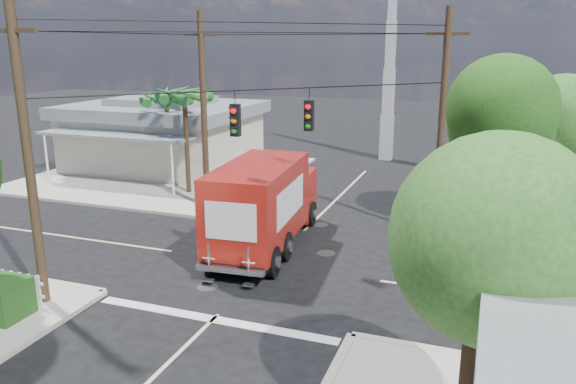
% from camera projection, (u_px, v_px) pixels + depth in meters
% --- Properties ---
extents(ground, '(120.00, 120.00, 0.00)m').
position_uv_depth(ground, '(269.00, 265.00, 20.01)').
color(ground, black).
rests_on(ground, ground).
extents(sidewalk_ne, '(14.12, 14.12, 0.14)m').
position_uv_depth(sidewalk_ne, '(570.00, 210.00, 26.28)').
color(sidewalk_ne, '#9E988E').
rests_on(sidewalk_ne, ground).
extents(sidewalk_nw, '(14.12, 14.12, 0.14)m').
position_uv_depth(sidewalk_nw, '(168.00, 174.00, 33.46)').
color(sidewalk_nw, '#9E988E').
rests_on(sidewalk_nw, ground).
extents(road_markings, '(32.00, 32.00, 0.01)m').
position_uv_depth(road_markings, '(252.00, 281.00, 18.68)').
color(road_markings, beige).
rests_on(road_markings, ground).
extents(building_nw, '(10.80, 10.20, 4.30)m').
position_uv_depth(building_nw, '(164.00, 133.00, 34.71)').
color(building_nw, beige).
rests_on(building_nw, sidewalk_nw).
extents(radio_tower, '(0.80, 0.80, 17.00)m').
position_uv_depth(radio_tower, '(389.00, 74.00, 36.54)').
color(radio_tower, silver).
rests_on(radio_tower, ground).
extents(tree_ne_front, '(4.21, 4.14, 6.66)m').
position_uv_depth(tree_ne_front, '(497.00, 117.00, 22.53)').
color(tree_ne_front, '#422D1C').
rests_on(tree_ne_front, sidewalk_ne).
extents(tree_ne_back, '(3.77, 3.66, 5.82)m').
position_uv_depth(tree_ne_back, '(561.00, 127.00, 23.82)').
color(tree_ne_back, '#422D1C').
rests_on(tree_ne_back, sidewalk_ne).
extents(tree_se, '(3.67, 3.54, 5.62)m').
position_uv_depth(tree_se, '(479.00, 253.00, 10.08)').
color(tree_se, '#422D1C').
rests_on(tree_se, sidewalk_se).
extents(palm_nw_front, '(3.01, 3.08, 5.59)m').
position_uv_depth(palm_nw_front, '(185.00, 97.00, 27.99)').
color(palm_nw_front, '#422D1C').
rests_on(palm_nw_front, sidewalk_nw).
extents(palm_nw_back, '(3.01, 3.08, 5.19)m').
position_uv_depth(palm_nw_back, '(166.00, 100.00, 30.10)').
color(palm_nw_back, '#422D1C').
rests_on(palm_nw_back, sidewalk_nw).
extents(utility_poles, '(12.00, 10.68, 9.00)m').
position_uv_depth(utility_poles, '(244.00, 126.00, 20.78)').
color(utility_poles, '#473321').
rests_on(utility_poles, ground).
extents(vending_boxes, '(1.90, 0.50, 1.10)m').
position_uv_depth(vending_boxes, '(469.00, 216.00, 23.32)').
color(vending_boxes, red).
rests_on(vending_boxes, sidewalk_ne).
extents(delivery_truck, '(3.09, 8.06, 3.41)m').
position_uv_depth(delivery_truck, '(264.00, 204.00, 21.37)').
color(delivery_truck, black).
rests_on(delivery_truck, ground).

